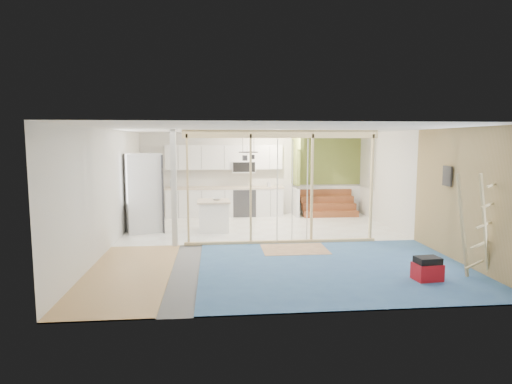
{
  "coord_description": "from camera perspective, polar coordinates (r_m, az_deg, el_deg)",
  "views": [
    {
      "loc": [
        -1.2,
        -9.5,
        2.34
      ],
      "look_at": [
        -0.22,
        0.6,
        1.13
      ],
      "focal_mm": 30.0,
      "sensor_mm": 36.0,
      "label": 1
    }
  ],
  "objects": [
    {
      "name": "fridge",
      "position": [
        11.39,
        -14.82,
        -0.12
      ],
      "size": [
        1.14,
        1.1,
        2.03
      ],
      "rotation": [
        0.0,
        0.0,
        0.36
      ],
      "color": "silver",
      "rests_on": "room"
    },
    {
      "name": "toolbox",
      "position": [
        7.84,
        21.88,
        -9.57
      ],
      "size": [
        0.47,
        0.37,
        0.41
      ],
      "rotation": [
        0.0,
        0.0,
        0.1
      ],
      "color": "#B21018",
      "rests_on": "room"
    },
    {
      "name": "floor_overlays",
      "position": [
        9.93,
        2.01,
        -6.8
      ],
      "size": [
        7.0,
        8.0,
        0.03
      ],
      "color": "white",
      "rests_on": "room"
    },
    {
      "name": "ladder",
      "position": [
        8.14,
        27.34,
        -4.03
      ],
      "size": [
        0.95,
        0.19,
        1.8
      ],
      "rotation": [
        0.0,
        0.0,
        0.35
      ],
      "color": "tan",
      "rests_on": "room"
    },
    {
      "name": "ceiling_light",
      "position": [
        12.77,
        6.27,
        7.64
      ],
      "size": [
        0.32,
        0.32,
        0.08
      ],
      "primitive_type": "cylinder",
      "color": "#FFEABF",
      "rests_on": "room"
    },
    {
      "name": "soap_bottle_b",
      "position": [
        13.26,
        1.71,
        1.13
      ],
      "size": [
        0.12,
        0.12,
        0.21
      ],
      "primitive_type": "imported",
      "rotation": [
        0.0,
        0.0,
        0.36
      ],
      "color": "silver",
      "rests_on": "base_cabinets"
    },
    {
      "name": "pot_rack",
      "position": [
        11.43,
        -1.05,
        5.06
      ],
      "size": [
        0.52,
        0.52,
        0.72
      ],
      "color": "black",
      "rests_on": "room"
    },
    {
      "name": "electrical_panel",
      "position": [
        9.36,
        24.16,
        1.96
      ],
      "size": [
        0.04,
        0.3,
        0.4
      ],
      "primitive_type": "cube",
      "color": "#343439",
      "rests_on": "room"
    },
    {
      "name": "soap_bottle_a",
      "position": [
        13.25,
        -11.14,
        1.28
      ],
      "size": [
        0.17,
        0.17,
        0.34
      ],
      "primitive_type": "imported",
      "rotation": [
        0.0,
        0.0,
        -0.38
      ],
      "color": "silver",
      "rests_on": "base_cabinets"
    },
    {
      "name": "base_cabinets",
      "position": [
        13.01,
        -7.27,
        -1.55
      ],
      "size": [
        4.45,
        2.24,
        0.93
      ],
      "color": "white",
      "rests_on": "room"
    },
    {
      "name": "sheathing_panel",
      "position": [
        8.9,
        26.23,
        -0.63
      ],
      "size": [
        0.02,
        4.0,
        2.6
      ],
      "primitive_type": "cube",
      "color": "tan",
      "rests_on": "room"
    },
    {
      "name": "green_partition",
      "position": [
        13.63,
        8.28,
        0.84
      ],
      "size": [
        2.25,
        1.51,
        2.6
      ],
      "color": "olive",
      "rests_on": "room"
    },
    {
      "name": "stud_frame",
      "position": [
        9.58,
        0.05,
        2.38
      ],
      "size": [
        4.66,
        0.14,
        2.6
      ],
      "color": "#E1CC89",
      "rests_on": "room"
    },
    {
      "name": "island",
      "position": [
        11.16,
        -5.66,
        -3.22
      ],
      "size": [
        0.86,
        0.86,
        0.82
      ],
      "rotation": [
        0.0,
        0.0,
        0.02
      ],
      "color": "white",
      "rests_on": "room"
    },
    {
      "name": "upper_cabinets",
      "position": [
        13.33,
        -3.99,
        4.53
      ],
      "size": [
        3.6,
        0.41,
        0.85
      ],
      "color": "white",
      "rests_on": "room"
    },
    {
      "name": "room",
      "position": [
        9.63,
        1.65,
        0.58
      ],
      "size": [
        7.01,
        8.01,
        2.61
      ],
      "color": "slate",
      "rests_on": "ground"
    },
    {
      "name": "bowl",
      "position": [
        11.12,
        -5.24,
        -0.95
      ],
      "size": [
        0.29,
        0.29,
        0.06
      ],
      "primitive_type": "imported",
      "rotation": [
        0.0,
        0.0,
        -0.26
      ],
      "color": "beige",
      "rests_on": "island"
    }
  ]
}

